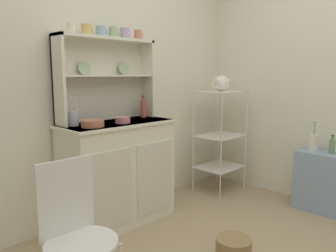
{
  "coord_description": "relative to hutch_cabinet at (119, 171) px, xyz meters",
  "views": [
    {
      "loc": [
        -1.67,
        -0.85,
        1.27
      ],
      "look_at": [
        0.29,
        1.12,
        0.83
      ],
      "focal_mm": 35.07,
      "sensor_mm": 36.0,
      "label": 1
    }
  ],
  "objects": [
    {
      "name": "wall_back",
      "position": [
        0.06,
        0.26,
        0.8
      ],
      "size": [
        3.84,
        0.05,
        2.5
      ],
      "primitive_type": "cube",
      "color": "silver",
      "rests_on": "ground"
    },
    {
      "name": "hutch_cabinet",
      "position": [
        0.0,
        0.0,
        0.0
      ],
      "size": [
        0.97,
        0.45,
        0.88
      ],
      "color": "silver",
      "rests_on": "ground"
    },
    {
      "name": "hutch_shelf_unit",
      "position": [
        0.0,
        0.16,
        0.83
      ],
      "size": [
        0.91,
        0.18,
        0.7
      ],
      "color": "silver",
      "rests_on": "hutch_cabinet"
    },
    {
      "name": "bakers_rack",
      "position": [
        1.25,
        -0.14,
        0.22
      ],
      "size": [
        0.47,
        0.39,
        1.1
      ],
      "color": "silver",
      "rests_on": "ground"
    },
    {
      "name": "side_shelf_blue",
      "position": [
        1.5,
        -1.16,
        -0.17
      ],
      "size": [
        0.28,
        0.48,
        0.56
      ],
      "primitive_type": "cube",
      "color": "#849EBC",
      "rests_on": "ground"
    },
    {
      "name": "wire_chair",
      "position": [
        -0.85,
        -0.8,
        0.07
      ],
      "size": [
        0.36,
        0.36,
        0.85
      ],
      "rotation": [
        0.0,
        0.0,
        -0.32
      ],
      "color": "white",
      "rests_on": "ground"
    },
    {
      "name": "floor_basket",
      "position": [
        0.19,
        -1.05,
        -0.37
      ],
      "size": [
        0.25,
        0.25,
        0.16
      ],
      "primitive_type": "cylinder",
      "color": "#93754C",
      "rests_on": "ground"
    },
    {
      "name": "cup_cream_0",
      "position": [
        -0.32,
        0.12,
        1.17
      ],
      "size": [
        0.08,
        0.07,
        0.08
      ],
      "color": "silver",
      "rests_on": "hutch_shelf_unit"
    },
    {
      "name": "cup_gold_1",
      "position": [
        -0.19,
        0.12,
        1.17
      ],
      "size": [
        0.09,
        0.07,
        0.09
      ],
      "color": "#DBB760",
      "rests_on": "hutch_shelf_unit"
    },
    {
      "name": "cup_sky_2",
      "position": [
        -0.05,
        0.12,
        1.17
      ],
      "size": [
        0.09,
        0.08,
        0.08
      ],
      "color": "#8EB2D1",
      "rests_on": "hutch_shelf_unit"
    },
    {
      "name": "cup_sage_3",
      "position": [
        0.07,
        0.12,
        1.17
      ],
      "size": [
        0.08,
        0.07,
        0.09
      ],
      "color": "#9EB78E",
      "rests_on": "hutch_shelf_unit"
    },
    {
      "name": "cup_lilac_4",
      "position": [
        0.19,
        0.12,
        1.17
      ],
      "size": [
        0.09,
        0.07,
        0.09
      ],
      "color": "#B79ECC",
      "rests_on": "hutch_shelf_unit"
    },
    {
      "name": "cup_terracotta_5",
      "position": [
        0.34,
        0.12,
        1.17
      ],
      "size": [
        0.08,
        0.07,
        0.09
      ],
      "color": "#C67556",
      "rests_on": "hutch_shelf_unit"
    },
    {
      "name": "bowl_mixing_large",
      "position": [
        -0.28,
        -0.07,
        0.45
      ],
      "size": [
        0.17,
        0.17,
        0.05
      ],
      "primitive_type": "cylinder",
      "color": "#C67556",
      "rests_on": "hutch_cabinet"
    },
    {
      "name": "bowl_floral_medium",
      "position": [
        0.0,
        -0.07,
        0.45
      ],
      "size": [
        0.12,
        0.12,
        0.05
      ],
      "primitive_type": "cylinder",
      "color": "#D17A84",
      "rests_on": "hutch_cabinet"
    },
    {
      "name": "jam_bottle",
      "position": [
        0.36,
        0.09,
        0.51
      ],
      "size": [
        0.05,
        0.05,
        0.2
      ],
      "color": "#B74C47",
      "rests_on": "hutch_cabinet"
    },
    {
      "name": "utensil_jar",
      "position": [
        -0.36,
        0.08,
        0.48
      ],
      "size": [
        0.08,
        0.08,
        0.22
      ],
      "color": "#B2B7C6",
      "rests_on": "hutch_cabinet"
    },
    {
      "name": "porcelain_teapot",
      "position": [
        1.25,
        -0.14,
        0.73
      ],
      "size": [
        0.26,
        0.17,
        0.19
      ],
      "color": "white",
      "rests_on": "bakers_rack"
    },
    {
      "name": "flower_vase",
      "position": [
        1.5,
        -1.04,
        0.2
      ],
      "size": [
        0.08,
        0.08,
        0.29
      ],
      "color": "silver",
      "rests_on": "side_shelf_blue"
    },
    {
      "name": "oil_bottle",
      "position": [
        1.5,
        -1.21,
        0.18
      ],
      "size": [
        0.05,
        0.05,
        0.17
      ],
      "color": "#6B8C60",
      "rests_on": "side_shelf_blue"
    }
  ]
}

